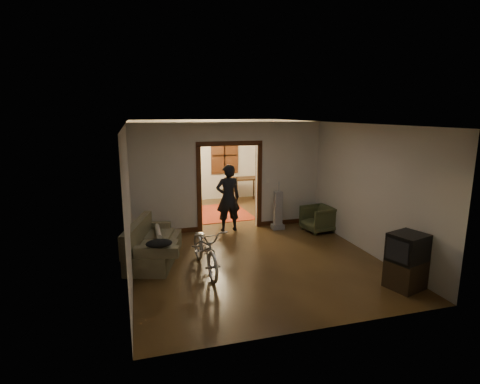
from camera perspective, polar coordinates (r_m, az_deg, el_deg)
name	(u,v)px	position (r m, az deg, el deg)	size (l,w,h in m)	color
floor	(237,237)	(9.40, -0.50, -6.80)	(5.00, 8.50, 0.01)	#3A2612
ceiling	(237,123)	(8.90, -0.53, 10.52)	(5.00, 8.50, 0.01)	white
wall_back	(205,160)	(13.15, -5.39, 4.84)	(5.00, 0.02, 2.80)	beige
wall_left	(129,187)	(8.74, -16.54, 0.75)	(0.02, 8.50, 2.80)	beige
wall_right	(330,177)	(9.98, 13.48, 2.28)	(0.02, 8.50, 2.80)	beige
partition_wall	(229,176)	(9.76, -1.67, 2.39)	(5.00, 0.14, 2.80)	beige
door_casing	(229,188)	(9.81, -1.66, 0.66)	(1.74, 0.20, 2.32)	#3A1C0D
far_window	(225,155)	(13.23, -2.37, 5.58)	(0.98, 0.06, 1.28)	black
chandelier	(215,136)	(11.35, -3.87, 8.55)	(0.24, 0.24, 0.24)	#FFE0A5
light_switch	(268,181)	(10.02, 4.28, 1.74)	(0.08, 0.01, 0.12)	silver
sofa	(154,241)	(8.03, -12.94, -7.26)	(0.83, 1.84, 0.85)	brown
rolled_paper	(158,231)	(8.28, -12.39, -5.86)	(0.10, 0.10, 0.84)	beige
jacket	(159,243)	(7.09, -12.24, -7.66)	(0.48, 0.36, 0.14)	black
bicycle	(205,248)	(7.37, -5.30, -8.49)	(0.61, 1.74, 0.92)	silver
armchair	(318,219)	(9.92, 11.80, -4.02)	(0.71, 0.73, 0.67)	#404627
tv_stand	(405,274)	(7.32, 23.88, -11.30)	(0.57, 0.52, 0.52)	black
crt_tv	(408,248)	(7.16, 24.21, -7.73)	(0.58, 0.52, 0.50)	black
vacuum	(278,210)	(9.91, 5.81, -2.79)	(0.31, 0.25, 1.02)	gray
person	(228,198)	(9.65, -1.83, -0.91)	(0.64, 0.42, 1.75)	black
oriental_rug	(221,213)	(11.56, -2.91, -3.16)	(1.61, 2.12, 0.02)	maroon
locker	(172,177)	(12.86, -10.37, 2.21)	(0.88, 0.49, 1.77)	#263520
globe	(170,146)	(12.73, -10.55, 6.90)	(0.29, 0.29, 0.29)	#1E5972
desk	(242,190)	(12.91, 0.33, 0.30)	(1.11, 0.62, 0.82)	black
desk_chair	(230,190)	(12.57, -1.59, 0.29)	(0.43, 0.43, 0.96)	black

